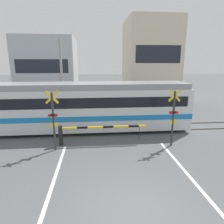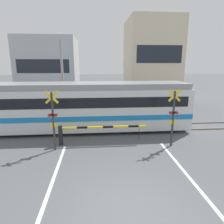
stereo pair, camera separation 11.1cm
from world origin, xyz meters
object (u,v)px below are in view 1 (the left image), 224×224
(crossing_barrier_near, at_px, (86,131))
(crossing_barrier_far, at_px, (126,109))
(crossing_signal_right, at_px, (173,115))
(commuter_train, at_px, (45,106))
(crossing_signal_left, at_px, (53,118))
(pedestrian, at_px, (91,99))

(crossing_barrier_near, bearing_deg, crossing_barrier_far, 59.95)
(crossing_barrier_near, bearing_deg, crossing_signal_right, -8.04)
(commuter_train, xyz_separation_m, crossing_signal_left, (1.13, -3.24, 0.02))
(crossing_barrier_far, xyz_separation_m, pedestrian, (-2.86, 3.85, 0.15))
(commuter_train, distance_m, pedestrian, 7.30)
(crossing_signal_left, bearing_deg, commuter_train, 109.20)
(crossing_barrier_far, height_order, pedestrian, pedestrian)
(crossing_barrier_far, height_order, crossing_signal_right, crossing_signal_right)
(commuter_train, height_order, crossing_signal_right, commuter_train)
(pedestrian, bearing_deg, crossing_barrier_near, -91.42)
(crossing_barrier_near, xyz_separation_m, pedestrian, (0.23, 9.19, 0.15))
(crossing_barrier_near, distance_m, pedestrian, 9.19)
(commuter_train, bearing_deg, crossing_barrier_far, 25.41)
(commuter_train, xyz_separation_m, crossing_barrier_far, (5.84, 2.77, -0.93))
(crossing_signal_left, bearing_deg, crossing_barrier_far, 51.89)
(crossing_barrier_near, relative_size, crossing_barrier_far, 1.00)
(crossing_signal_right, bearing_deg, commuter_train, 156.56)
(pedestrian, bearing_deg, crossing_barrier_far, -53.33)
(crossing_signal_right, bearing_deg, crossing_barrier_near, 171.96)
(commuter_train, height_order, pedestrian, commuter_train)
(commuter_train, distance_m, crossing_signal_left, 3.43)
(crossing_barrier_far, bearing_deg, pedestrian, 126.67)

